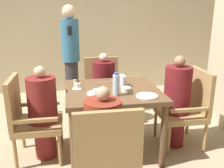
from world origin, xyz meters
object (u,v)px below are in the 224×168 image
object	(u,v)px
diner_in_far_chair	(104,89)
diner_in_near_chair	(103,143)
bowl_small	(126,89)
plate_main_right	(97,93)
diner_in_left_chair	(43,112)
water_bottle	(116,85)
chair_far_side	(103,88)
diner_in_right_chair	(177,101)
plate_main_left	(147,96)
teacup_with_saucer	(77,87)
chair_right_side	(188,106)
glass_tall_mid	(97,95)
glass_tall_far	(122,80)
standing_host	(71,54)
glass_tall_near	(123,82)
chair_near_corner	(106,155)
chair_left_side	(30,117)

from	to	relation	value
diner_in_far_chair	diner_in_near_chair	size ratio (longest dim) A/B	1.02
bowl_small	plate_main_right	bearing A→B (deg)	-173.49
diner_in_left_chair	water_bottle	world-z (taller)	diner_in_left_chair
chair_far_side	diner_in_right_chair	xyz separation A→B (m)	(0.79, -0.90, 0.08)
plate_main_left	water_bottle	world-z (taller)	water_bottle
teacup_with_saucer	water_bottle	distance (m)	0.51
chair_right_side	plate_main_left	distance (m)	0.75
glass_tall_mid	glass_tall_far	size ratio (longest dim) A/B	1.00
teacup_with_saucer	water_bottle	xyz separation A→B (m)	(0.40, -0.31, 0.09)
teacup_with_saucer	glass_tall_mid	bearing A→B (deg)	-68.79
diner_in_far_chair	diner_in_right_chair	size ratio (longest dim) A/B	0.94
diner_in_left_chair	standing_host	bearing A→B (deg)	77.62
diner_in_left_chair	diner_in_far_chair	world-z (taller)	diner_in_left_chair
water_bottle	glass_tall_near	size ratio (longest dim) A/B	1.93
glass_tall_near	water_bottle	bearing A→B (deg)	-115.74
standing_host	teacup_with_saucer	distance (m)	1.47
plate_main_right	glass_tall_mid	world-z (taller)	glass_tall_mid
standing_host	chair_near_corner	bearing A→B (deg)	-84.44
diner_in_far_chair	plate_main_right	xyz separation A→B (m)	(-0.19, -0.88, 0.23)
diner_in_left_chair	teacup_with_saucer	size ratio (longest dim) A/B	8.93
diner_in_far_chair	chair_right_side	world-z (taller)	diner_in_far_chair
chair_near_corner	glass_tall_near	distance (m)	1.09
diner_in_left_chair	chair_far_side	size ratio (longest dim) A/B	1.12
diner_in_near_chair	glass_tall_near	bearing A→B (deg)	66.94
diner_in_left_chair	standing_host	size ratio (longest dim) A/B	0.62
water_bottle	chair_right_side	bearing A→B (deg)	12.98
diner_in_left_chair	plate_main_left	size ratio (longest dim) A/B	4.65
diner_in_right_chair	standing_host	distance (m)	2.02
chair_left_side	plate_main_right	distance (m)	0.81
plate_main_right	glass_tall_far	xyz separation A→B (m)	(0.33, 0.27, 0.06)
bowl_small	glass_tall_far	world-z (taller)	glass_tall_far
plate_main_right	teacup_with_saucer	xyz separation A→B (m)	(-0.21, 0.22, 0.02)
plate_main_left	glass_tall_near	distance (m)	0.41
chair_right_side	diner_in_near_chair	bearing A→B (deg)	-146.78
standing_host	water_bottle	world-z (taller)	standing_host
diner_in_far_chair	glass_tall_near	bearing A→B (deg)	-78.66
chair_left_side	bowl_small	bearing A→B (deg)	-4.74
diner_in_right_chair	water_bottle	size ratio (longest dim) A/B	4.52
teacup_with_saucer	glass_tall_far	xyz separation A→B (m)	(0.54, 0.05, 0.04)
diner_in_far_chair	glass_tall_near	size ratio (longest dim) A/B	8.19
standing_host	bowl_small	distance (m)	1.75
chair_left_side	diner_in_far_chair	distance (m)	1.21
glass_tall_mid	chair_left_side	bearing A→B (deg)	153.34
plate_main_left	teacup_with_saucer	bearing A→B (deg)	151.40
glass_tall_mid	teacup_with_saucer	bearing A→B (deg)	111.21
diner_in_far_chair	chair_near_corner	world-z (taller)	diner_in_far_chair
chair_right_side	glass_tall_far	distance (m)	0.88
bowl_small	glass_tall_near	world-z (taller)	glass_tall_near
diner_in_far_chair	diner_in_right_chair	xyz separation A→B (m)	(0.79, -0.76, 0.04)
chair_right_side	standing_host	xyz separation A→B (m)	(-1.39, 1.55, 0.43)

